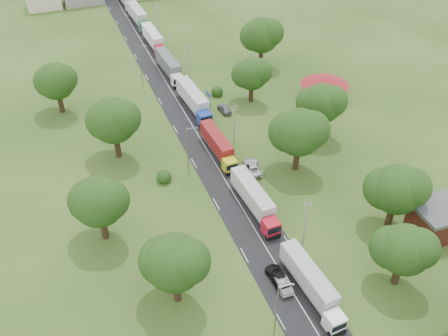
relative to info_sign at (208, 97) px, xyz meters
name	(u,v)px	position (x,y,z in m)	size (l,w,h in m)	color
ground	(251,223)	(-5.20, -35.00, -3.00)	(260.00, 260.00, 0.00)	#264115
road	(209,153)	(-5.20, -15.00, -3.00)	(8.00, 200.00, 0.04)	black
info_sign	(208,97)	(0.00, 0.00, 0.00)	(0.12, 3.10, 4.10)	slate
pole_1	(306,221)	(0.30, -42.00, 1.68)	(1.60, 0.24, 9.00)	gray
pole_2	(234,124)	(0.30, -14.00, 1.68)	(1.60, 0.24, 9.00)	gray
pole_3	(189,62)	(0.30, 14.00, 1.68)	(1.60, 0.24, 9.00)	gray
pole_4	(158,19)	(0.30, 42.00, 1.68)	(1.60, 0.24, 9.00)	gray
lamp_0	(277,310)	(-10.55, -55.00, 2.55)	(2.03, 0.22, 10.00)	slate
lamp_1	(188,149)	(-10.55, -20.00, 2.55)	(2.03, 0.22, 10.00)	slate
lamp_2	(141,64)	(-10.55, 15.00, 2.55)	(2.03, 0.22, 10.00)	slate
tree_2	(404,249)	(8.79, -52.86, 3.59)	(8.00, 8.00, 10.10)	#382616
tree_3	(397,189)	(14.79, -42.84, 4.22)	(8.80, 8.80, 11.07)	#382616
tree_4	(299,132)	(7.79, -24.83, 4.85)	(9.60, 9.60, 12.05)	#382616
tree_5	(321,103)	(16.79, -16.84, 4.22)	(8.80, 8.80, 11.07)	#382616
tree_6	(252,73)	(9.79, 0.14, 3.59)	(8.00, 8.00, 10.10)	#382616
tree_7	(262,35)	(18.79, 15.17, 4.85)	(9.60, 9.60, 12.05)	#382616
tree_10	(174,262)	(-20.21, -44.84, 4.22)	(8.80, 8.80, 11.07)	#382616
tree_11	(98,201)	(-27.21, -29.84, 4.22)	(8.80, 8.80, 11.07)	#382616
tree_12	(113,120)	(-21.21, -9.83, 4.85)	(9.60, 9.60, 12.05)	#382616
tree_13	(55,81)	(-29.21, 10.16, 4.22)	(8.80, 8.80, 11.07)	#382616
house_brick	(440,219)	(20.80, -47.00, -0.35)	(8.60, 6.60, 5.20)	maroon
house_cream	(325,85)	(24.80, -5.00, 0.64)	(10.08, 10.08, 5.80)	beige
truck_0	(312,283)	(-3.05, -50.49, -0.94)	(3.15, 14.08, 3.89)	white
truck_1	(255,199)	(-3.41, -32.26, -0.89)	(3.08, 14.44, 3.99)	#AF1425
truck_2	(218,145)	(-3.59, -15.80, -1.01)	(2.84, 13.60, 3.76)	gold
truck_3	(194,100)	(-2.86, 0.99, -0.71)	(3.43, 15.63, 4.32)	navy
truck_4	(169,66)	(-3.30, 18.30, -0.82)	(3.22, 14.92, 4.12)	silver
truck_5	(154,39)	(-2.84, 34.92, -0.80)	(2.95, 14.99, 4.15)	maroon
truck_6	(138,16)	(-2.99, 52.00, -0.70)	(3.22, 15.67, 4.33)	#246239
car_lane_mid	(282,282)	(-6.20, -48.00, -2.23)	(1.63, 4.68, 1.54)	gray
car_lane_rear	(278,277)	(-6.20, -47.00, -2.24)	(2.13, 5.24, 1.52)	black
car_verge_near	(252,167)	(0.30, -22.70, -2.20)	(2.67, 5.79, 1.61)	silver
car_verge_far	(224,109)	(2.80, -2.13, -2.25)	(1.77, 4.40, 1.50)	slate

